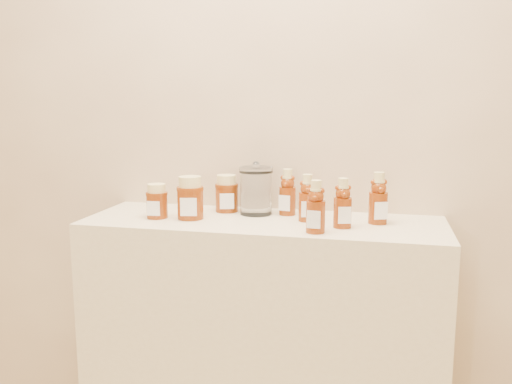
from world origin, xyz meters
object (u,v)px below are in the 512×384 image
(display_table, at_px, (263,346))
(honey_jar_left, at_px, (157,201))
(bear_bottle_front_left, at_px, (316,203))
(glass_canister, at_px, (256,189))
(bear_bottle_back_left, at_px, (288,189))

(display_table, xyz_separation_m, honey_jar_left, (-0.36, -0.05, 0.51))
(bear_bottle_front_left, xyz_separation_m, glass_canister, (-0.23, 0.22, 0.00))
(display_table, bearing_deg, glass_canister, 116.70)
(bear_bottle_back_left, relative_size, glass_canister, 1.00)
(honey_jar_left, bearing_deg, bear_bottle_front_left, -12.20)
(glass_canister, bearing_deg, display_table, -63.30)
(display_table, height_order, bear_bottle_back_left, bear_bottle_back_left)
(display_table, distance_m, honey_jar_left, 0.62)
(display_table, xyz_separation_m, bear_bottle_front_left, (0.19, -0.13, 0.54))
(bear_bottle_front_left, xyz_separation_m, honey_jar_left, (-0.55, 0.08, -0.03))
(glass_canister, bearing_deg, bear_bottle_back_left, 8.20)
(display_table, relative_size, honey_jar_left, 10.24)
(bear_bottle_front_left, bearing_deg, glass_canister, 141.85)
(bear_bottle_front_left, distance_m, glass_canister, 0.32)
(bear_bottle_back_left, relative_size, bear_bottle_front_left, 1.00)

